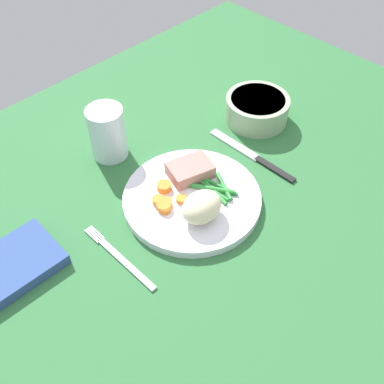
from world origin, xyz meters
TOP-DOWN VIEW (x-y plane):
  - dining_table at (0.00, 0.00)cm, footprint 120.00×90.00cm
  - dinner_plate at (-3.40, -2.96)cm, footprint 24.31×24.31cm
  - meat_portion at (-0.12, 0.87)cm, footprint 8.96×7.57cm
  - mashed_potatoes at (-5.59, -7.33)cm, footprint 7.33×5.80cm
  - carrot_slices at (-7.68, -0.57)cm, footprint 5.63×6.38cm
  - green_beans at (0.50, -4.92)cm, footprint 6.72×8.20cm
  - fork at (-20.07, -3.22)cm, footprint 1.44×16.60cm
  - knife at (13.28, -3.24)cm, footprint 1.70×20.50cm
  - water_glass at (-5.48, 17.35)cm, footprint 6.98×6.98cm
  - salad_bowl at (22.80, 3.96)cm, footprint 13.14×13.14cm
  - napkin at (-32.73, 7.02)cm, footprint 14.28×10.83cm

SIDE VIEW (x-z plane):
  - dining_table at x=0.00cm, z-range 0.00..2.00cm
  - knife at x=13.28cm, z-range 1.88..2.52cm
  - fork at x=-20.07cm, z-range 2.00..2.40cm
  - dinner_plate at x=-3.40cm, z-range 2.00..3.60cm
  - napkin at x=-32.73cm, z-range 2.00..3.99cm
  - green_beans at x=0.50cm, z-range 3.53..4.42cm
  - carrot_slices at x=-7.68cm, z-range 3.53..4.79cm
  - meat_portion at x=-0.12cm, z-range 3.60..6.17cm
  - salad_bowl at x=22.80cm, z-range 2.33..7.53cm
  - mashed_potatoes at x=-5.59cm, z-range 3.60..8.39cm
  - water_glass at x=-5.48cm, z-range 1.22..11.60cm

